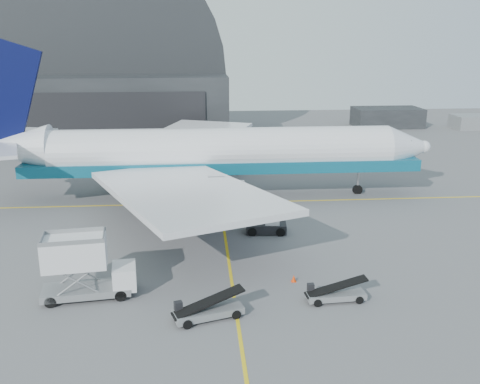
{
  "coord_description": "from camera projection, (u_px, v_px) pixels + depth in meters",
  "views": [
    {
      "loc": [
        -2.41,
        -38.98,
        18.43
      ],
      "look_at": [
        1.42,
        8.85,
        4.5
      ],
      "focal_mm": 40.0,
      "sensor_mm": 36.0,
      "label": 1
    }
  ],
  "objects": [
    {
      "name": "ground",
      "position": [
        231.0,
        277.0,
        42.63
      ],
      "size": [
        200.0,
        200.0,
        0.0
      ],
      "primitive_type": "plane",
      "color": "#565659",
      "rests_on": "ground"
    },
    {
      "name": "taxi_lines",
      "position": [
        223.0,
        224.0,
        54.76
      ],
      "size": [
        80.0,
        42.12,
        0.02
      ],
      "color": "yellow",
      "rests_on": "ground"
    },
    {
      "name": "belt_loader_a",
      "position": [
        208.0,
        311.0,
        36.23
      ],
      "size": [
        5.13,
        2.95,
        1.92
      ],
      "rotation": [
        0.0,
        0.0,
        0.3
      ],
      "color": "gray",
      "rests_on": "ground"
    },
    {
      "name": "catering_truck",
      "position": [
        84.0,
        268.0,
        38.73
      ],
      "size": [
        7.02,
        3.31,
        4.65
      ],
      "rotation": [
        0.0,
        0.0,
        0.12
      ],
      "color": "gray",
      "rests_on": "ground"
    },
    {
      "name": "distant_bldg_b",
      "position": [
        472.0,
        129.0,
        111.95
      ],
      "size": [
        8.0,
        6.0,
        2.8
      ],
      "primitive_type": "cube",
      "color": "gray",
      "rests_on": "ground"
    },
    {
      "name": "distant_bldg_a",
      "position": [
        386.0,
        127.0,
        114.48
      ],
      "size": [
        14.0,
        8.0,
        4.0
      ],
      "primitive_type": "cube",
      "color": "black",
      "rests_on": "ground"
    },
    {
      "name": "traffic_cone",
      "position": [
        294.0,
        279.0,
        41.81
      ],
      "size": [
        0.38,
        0.38,
        0.55
      ],
      "color": "red",
      "rests_on": "ground"
    },
    {
      "name": "airliner",
      "position": [
        204.0,
        153.0,
        62.48
      ],
      "size": [
        54.8,
        53.14,
        19.23
      ],
      "color": "white",
      "rests_on": "ground"
    },
    {
      "name": "hangar",
      "position": [
        92.0,
        86.0,
        100.46
      ],
      "size": [
        50.0,
        28.3,
        28.0
      ],
      "color": "black",
      "rests_on": "ground"
    },
    {
      "name": "pushback_tug",
      "position": [
        267.0,
        226.0,
        52.27
      ],
      "size": [
        4.09,
        2.63,
        1.8
      ],
      "rotation": [
        0.0,
        0.0,
        -0.1
      ],
      "color": "black",
      "rests_on": "ground"
    },
    {
      "name": "belt_loader_b",
      "position": [
        335.0,
        294.0,
        38.71
      ],
      "size": [
        4.58,
        1.83,
        1.73
      ],
      "rotation": [
        0.0,
        0.0,
        0.07
      ],
      "color": "gray",
      "rests_on": "ground"
    }
  ]
}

